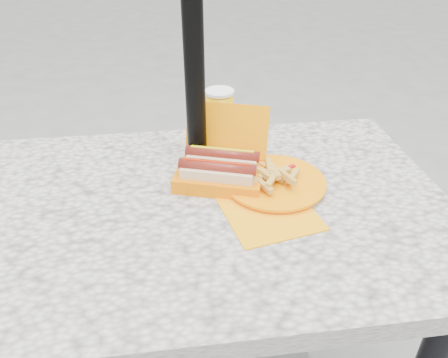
{
  "coord_description": "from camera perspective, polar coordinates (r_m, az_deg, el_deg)",
  "views": [
    {
      "loc": [
        -0.07,
        -0.85,
        1.37
      ],
      "look_at": [
        0.05,
        0.02,
        0.8
      ],
      "focal_mm": 35.0,
      "sensor_mm": 36.0,
      "label": 1
    }
  ],
  "objects": [
    {
      "name": "umbrella_pole",
      "position": [
        1.05,
        -4.04,
        17.93
      ],
      "size": [
        0.05,
        0.05,
        2.2
      ],
      "primitive_type": "cylinder",
      "color": "black",
      "rests_on": "ground"
    },
    {
      "name": "hotdog_box",
      "position": [
        1.11,
        -0.46,
        1.37
      ],
      "size": [
        0.27,
        0.25,
        0.17
      ],
      "rotation": [
        0.0,
        0.0,
        -0.32
      ],
      "color": "orange",
      "rests_on": "picnic_table"
    },
    {
      "name": "picnic_table",
      "position": [
        1.12,
        -2.52,
        -7.53
      ],
      "size": [
        1.2,
        0.8,
        0.75
      ],
      "color": "beige",
      "rests_on": "ground"
    },
    {
      "name": "soda_cup",
      "position": [
        1.3,
        -0.56,
        8.3
      ],
      "size": [
        0.08,
        0.08,
        0.16
      ],
      "rotation": [
        0.0,
        0.0,
        -0.03
      ],
      "color": "#EAB300",
      "rests_on": "picnic_table"
    },
    {
      "name": "fries_plate",
      "position": [
        1.11,
        6.45,
        -0.51
      ],
      "size": [
        0.29,
        0.36,
        0.05
      ],
      "rotation": [
        0.0,
        0.0,
        -0.04
      ],
      "color": "#F99D08",
      "rests_on": "picnic_table"
    }
  ]
}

